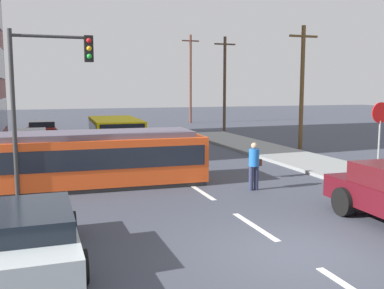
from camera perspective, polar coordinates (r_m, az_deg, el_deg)
ground_plane at (r=18.89m, az=-2.92°, el=-3.48°), size 120.00×120.00×0.00m
sidewalk_curb_right at (r=18.56m, az=21.43°, el=-3.95°), size 3.20×36.00×0.14m
lane_stripe_1 at (r=11.63m, az=8.12°, el=-10.43°), size 0.16×2.40×0.01m
lane_stripe_2 at (r=15.17m, az=1.25°, el=-6.14°), size 0.16×2.40×0.01m
lane_stripe_3 at (r=22.91m, az=-5.80°, el=-1.59°), size 0.16×2.40×0.01m
lane_stripe_4 at (r=28.74m, az=-8.50°, el=0.18°), size 0.16×2.40×0.01m
streetcar_tram at (r=16.33m, az=-13.19°, el=-1.74°), size 8.37×2.79×1.97m
city_bus at (r=25.03m, az=-9.88°, el=1.53°), size 2.68×5.82×1.84m
pedestrian_crossing at (r=15.42m, az=8.03°, el=-2.43°), size 0.51×0.36×1.67m
parked_sedan_near at (r=9.58m, az=-20.37°, el=-10.85°), size 2.06×4.39×1.19m
parked_sedan_mid at (r=20.24m, az=-18.35°, el=-1.33°), size 2.12×4.10×1.19m
parked_sedan_far at (r=27.01m, az=-20.07°, el=0.68°), size 2.00×4.02×1.19m
parked_sedan_furthest at (r=33.64m, az=-18.85°, el=1.96°), size 2.14×4.19×1.19m
stop_sign at (r=17.62m, az=23.14°, el=2.36°), size 0.76×0.07×2.88m
traffic_light_mast at (r=14.85m, az=-18.51°, el=7.62°), size 2.58×0.33×5.35m
utility_pole_mid at (r=26.41m, az=14.04°, el=7.47°), size 1.80×0.24×7.06m
utility_pole_far at (r=36.45m, az=4.24°, el=8.04°), size 1.80×0.24×7.66m
utility_pole_distant at (r=45.09m, az=-0.20°, el=8.67°), size 1.80×0.24×8.83m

